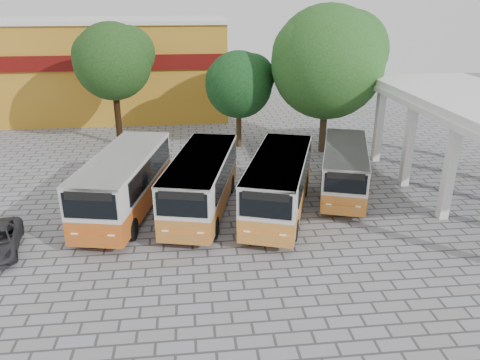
{
  "coord_description": "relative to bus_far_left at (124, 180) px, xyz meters",
  "views": [
    {
      "loc": [
        -4.29,
        -17.64,
        10.18
      ],
      "look_at": [
        -1.87,
        4.13,
        1.5
      ],
      "focal_mm": 35.0,
      "sensor_mm": 36.0,
      "label": 1
    }
  ],
  "objects": [
    {
      "name": "tree_middle",
      "position": [
        6.82,
        10.45,
        2.83
      ],
      "size": [
        4.85,
        4.61,
        6.74
      ],
      "color": "#443018",
      "rests_on": "ground"
    },
    {
      "name": "bus_centre_right",
      "position": [
        7.5,
        -0.86,
        -0.05
      ],
      "size": [
        4.93,
        8.68,
        2.94
      ],
      "rotation": [
        0.0,
        0.0,
        -0.32
      ],
      "color": "#C3762B",
      "rests_on": "ground"
    },
    {
      "name": "ground",
      "position": [
        7.56,
        -4.08,
        -1.75
      ],
      "size": [
        90.0,
        90.0,
        0.0
      ],
      "primitive_type": "plane",
      "color": "slate",
      "rests_on": "ground"
    },
    {
      "name": "shophouse_block",
      "position": [
        -3.44,
        21.9,
        2.41
      ],
      "size": [
        20.4,
        10.4,
        8.3
      ],
      "color": "#AF771B",
      "rests_on": "ground"
    },
    {
      "name": "tree_right",
      "position": [
        12.51,
        8.72,
        4.57
      ],
      "size": [
        7.78,
        7.41,
        9.79
      ],
      "color": "#483722",
      "rests_on": "ground"
    },
    {
      "name": "tree_left",
      "position": [
        -1.73,
        11.86,
        4.36
      ],
      "size": [
        5.56,
        5.3,
        8.59
      ],
      "color": "black",
      "rests_on": "ground"
    },
    {
      "name": "bus_far_right",
      "position": [
        11.53,
        1.29,
        -0.22
      ],
      "size": [
        4.37,
        7.8,
        2.64
      ],
      "rotation": [
        0.0,
        0.0,
        -0.31
      ],
      "color": "#B56A23",
      "rests_on": "ground"
    },
    {
      "name": "bus_far_left",
      "position": [
        0.0,
        0.0,
        0.0
      ],
      "size": [
        4.22,
        8.81,
        3.03
      ],
      "rotation": [
        0.0,
        0.0,
        -0.21
      ],
      "color": "#B65116",
      "rests_on": "ground"
    },
    {
      "name": "bus_centre_left",
      "position": [
        3.74,
        -0.28,
        -0.07
      ],
      "size": [
        4.23,
        8.49,
        2.91
      ],
      "rotation": [
        0.0,
        0.0,
        -0.23
      ],
      "color": "#B36926",
      "rests_on": "ground"
    }
  ]
}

